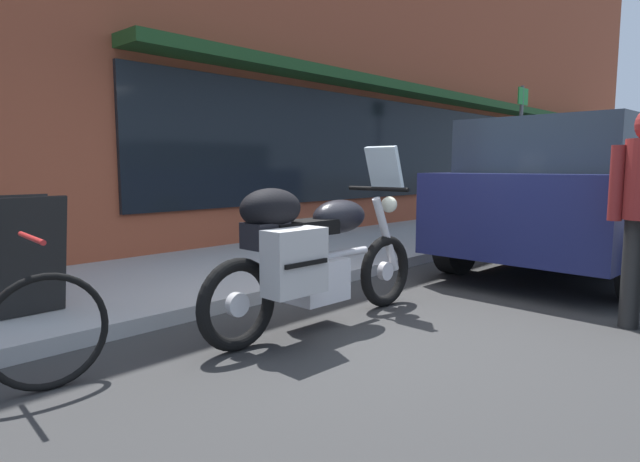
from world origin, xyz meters
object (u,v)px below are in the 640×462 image
Objects in this scene: touring_motorcycle at (313,251)px; sandwich_board_sign at (21,256)px; parking_sign_pole at (520,143)px; parked_minivan at (592,192)px.

sandwich_board_sign is (-1.47, 1.56, -0.03)m from touring_motorcycle.
parked_minivan is at bearing -146.22° from parking_sign_pole.
touring_motorcycle is at bearing -168.11° from parking_sign_pole.
touring_motorcycle is 2.52× the size of sandwich_board_sign.
parking_sign_pole is (9.04, 0.03, 1.11)m from sandwich_board_sign.
sandwich_board_sign is at bearing 157.59° from parked_minivan.
touring_motorcycle is 7.81m from parking_sign_pole.
parked_minivan is (4.09, -0.73, 0.31)m from touring_motorcycle.
parked_minivan reaches higher than sandwich_board_sign.
touring_motorcycle is at bearing -46.66° from sandwich_board_sign.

